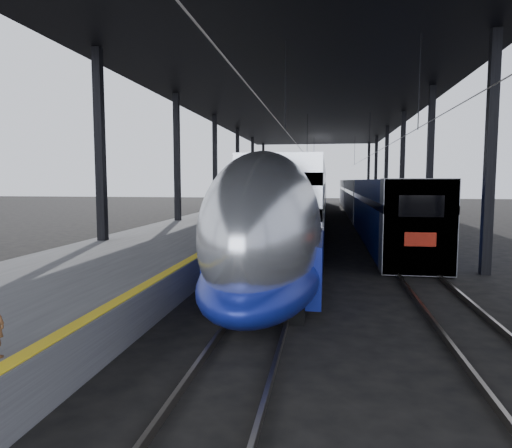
# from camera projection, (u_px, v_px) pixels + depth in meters

# --- Properties ---
(ground) EXTENTS (160.00, 160.00, 0.00)m
(ground) POSITION_uv_depth(u_px,v_px,m) (204.00, 298.00, 13.80)
(ground) COLOR black
(ground) RESTS_ON ground
(platform) EXTENTS (6.00, 80.00, 1.00)m
(platform) POSITION_uv_depth(u_px,v_px,m) (229.00, 221.00, 33.96)
(platform) COLOR #4C4C4F
(platform) RESTS_ON ground
(yellow_strip) EXTENTS (0.30, 80.00, 0.01)m
(yellow_strip) POSITION_uv_depth(u_px,v_px,m) (267.00, 215.00, 33.49)
(yellow_strip) COLOR yellow
(yellow_strip) RESTS_ON platform
(rails) EXTENTS (6.52, 80.00, 0.16)m
(rails) POSITION_uv_depth(u_px,v_px,m) (338.00, 229.00, 32.78)
(rails) COLOR slate
(rails) RESTS_ON ground
(canopy) EXTENTS (18.00, 75.00, 9.47)m
(canopy) POSITION_uv_depth(u_px,v_px,m) (303.00, 102.00, 32.32)
(canopy) COLOR black
(canopy) RESTS_ON ground
(tgv_train) EXTENTS (3.12, 65.20, 4.48)m
(tgv_train) POSITION_uv_depth(u_px,v_px,m) (307.00, 197.00, 39.42)
(tgv_train) COLOR #BBBDC2
(tgv_train) RESTS_ON ground
(second_train) EXTENTS (2.63, 56.05, 3.62)m
(second_train) POSITION_uv_depth(u_px,v_px,m) (362.00, 198.00, 43.24)
(second_train) COLOR navy
(second_train) RESTS_ON ground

